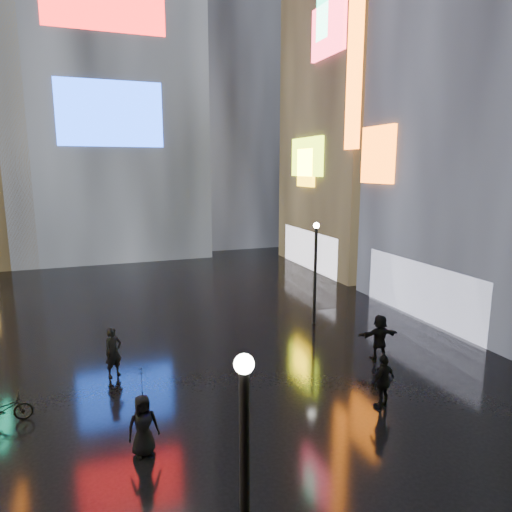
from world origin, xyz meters
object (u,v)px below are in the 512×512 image
bicycle (3,410)px  lamp_near (245,492)px  pedestrian_3 (383,381)px  lamp_far (315,267)px

bicycle → lamp_near: bearing=-153.1°
pedestrian_3 → bicycle: size_ratio=1.07×
lamp_near → bicycle: size_ratio=3.04×
lamp_near → pedestrian_3: size_ratio=2.84×
pedestrian_3 → lamp_far: bearing=-119.7°
pedestrian_3 → bicycle: bearing=-33.6°
lamp_far → pedestrian_3: bearing=-101.7°
lamp_far → bicycle: (-13.39, -4.99, -2.49)m
pedestrian_3 → bicycle: (-11.69, 3.24, -0.47)m
lamp_far → bicycle: 14.50m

